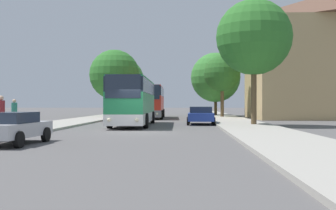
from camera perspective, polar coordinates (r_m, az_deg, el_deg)
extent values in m
plane|color=#565454|center=(22.63, -4.48, -3.94)|extent=(300.00, 300.00, 0.00)
cube|color=#A39E93|center=(24.50, -20.98, -3.46)|extent=(4.00, 120.00, 0.15)
cube|color=#A39E93|center=(22.84, 13.27, -3.72)|extent=(4.00, 120.00, 0.15)
cube|color=tan|center=(47.06, 22.43, 4.55)|extent=(17.02, 11.46, 10.48)
pyramid|color=brown|center=(48.10, 22.44, 12.84)|extent=(17.02, 11.46, 3.44)
cube|color=silver|center=(29.48, -5.03, -1.78)|extent=(2.64, 11.28, 0.70)
cube|color=#23844C|center=(29.46, -5.03, 0.25)|extent=(2.64, 11.28, 1.39)
cube|color=#232D3D|center=(29.49, -5.03, 2.53)|extent=(2.66, 11.05, 0.95)
cube|color=#23844C|center=(29.51, -5.03, 3.57)|extent=(2.59, 11.05, 0.12)
cube|color=#232D3D|center=(23.89, -6.57, 2.73)|extent=(2.17, 0.10, 1.45)
sphere|color=#F4EAC1|center=(24.00, -8.57, -2.13)|extent=(0.24, 0.24, 0.24)
sphere|color=#F4EAC1|center=(23.76, -4.56, -2.15)|extent=(0.24, 0.24, 0.24)
cylinder|color=black|center=(26.32, -8.47, -2.28)|extent=(0.32, 1.01, 1.00)
cylinder|color=black|center=(26.01, -3.23, -2.31)|extent=(0.32, 1.01, 1.00)
cylinder|color=black|center=(32.97, -6.44, -1.79)|extent=(0.32, 1.01, 1.00)
cylinder|color=black|center=(32.73, -2.25, -1.81)|extent=(0.32, 1.01, 1.00)
cube|color=gray|center=(44.47, -2.40, -1.13)|extent=(2.84, 11.25, 0.70)
cube|color=red|center=(44.46, -2.40, 0.30)|extent=(2.84, 11.25, 1.51)
cube|color=#232D3D|center=(44.48, -2.40, 1.88)|extent=(2.85, 11.03, 0.95)
cube|color=red|center=(44.50, -2.40, 2.57)|extent=(2.78, 11.03, 0.12)
cube|color=#232D3D|center=(38.87, -2.87, 1.91)|extent=(2.24, 0.13, 1.45)
sphere|color=#F4EAC1|center=(38.91, -4.15, -1.26)|extent=(0.24, 0.24, 0.24)
sphere|color=#F4EAC1|center=(38.80, -1.60, -1.26)|extent=(0.24, 0.24, 0.24)
cylinder|color=black|center=(41.22, -4.39, -1.40)|extent=(0.33, 1.01, 1.00)
cylinder|color=black|center=(41.07, -0.94, -1.41)|extent=(0.33, 1.01, 1.00)
cylinder|color=black|center=(47.90, -3.66, -1.19)|extent=(0.33, 1.01, 1.00)
cylinder|color=black|center=(47.77, -0.69, -1.19)|extent=(0.33, 1.01, 1.00)
cube|color=#B7B7BC|center=(16.83, -21.60, -3.36)|extent=(1.92, 3.99, 0.55)
cube|color=#232D3D|center=(16.66, -21.85, -1.71)|extent=(1.61, 2.11, 0.42)
cylinder|color=black|center=(18.31, -22.24, -3.95)|extent=(0.23, 0.63, 0.62)
cylinder|color=black|center=(17.57, -17.30, -4.11)|extent=(0.23, 0.63, 0.62)
cylinder|color=black|center=(15.38, -20.85, -4.72)|extent=(0.23, 0.63, 0.62)
cube|color=#233D9E|center=(31.11, 4.79, -1.70)|extent=(2.07, 4.61, 0.61)
cube|color=#232D3D|center=(31.28, 4.79, -0.69)|extent=(1.78, 2.42, 0.48)
cylinder|color=black|center=(29.73, 6.69, -2.37)|extent=(0.22, 0.63, 0.62)
cylinder|color=black|center=(29.71, 2.94, -2.37)|extent=(0.22, 0.63, 0.62)
cylinder|color=black|center=(32.55, 6.48, -2.15)|extent=(0.22, 0.63, 0.62)
cylinder|color=black|center=(32.54, 3.06, -2.15)|extent=(0.22, 0.63, 0.62)
cylinder|color=#23232D|center=(26.99, -21.41, -2.08)|extent=(0.30, 0.30, 0.84)
cylinder|color=#236656|center=(26.97, -21.41, -0.43)|extent=(0.36, 0.36, 0.70)
sphere|color=tan|center=(26.97, -21.41, 0.56)|extent=(0.23, 0.23, 0.23)
cylinder|color=#23232D|center=(21.25, -23.06, -2.60)|extent=(0.30, 0.30, 0.90)
cylinder|color=maroon|center=(21.23, -23.06, -0.39)|extent=(0.36, 0.36, 0.75)
sphere|color=tan|center=(21.23, -23.07, 0.94)|extent=(0.24, 0.24, 0.24)
cylinder|color=#47331E|center=(48.64, -7.76, 0.05)|extent=(0.40, 0.40, 2.77)
sphere|color=#2D7028|center=(48.78, -7.76, 4.39)|extent=(6.13, 6.13, 6.13)
cylinder|color=#47331E|center=(55.81, -6.63, -0.01)|extent=(0.40, 0.40, 2.63)
sphere|color=#428938|center=(55.91, -6.63, 3.67)|extent=(6.05, 6.05, 6.05)
cylinder|color=brown|center=(29.27, 12.34, 1.46)|extent=(0.40, 0.40, 4.27)
sphere|color=#2D7028|center=(29.67, 12.35, 9.58)|extent=(5.49, 5.49, 5.49)
cylinder|color=#513D23|center=(53.14, 6.92, -0.06)|extent=(0.40, 0.40, 2.55)
sphere|color=#387F33|center=(53.26, 6.92, 4.00)|extent=(6.65, 6.65, 6.65)
cylinder|color=brown|center=(46.19, 7.87, 0.47)|extent=(0.40, 0.40, 3.45)
sphere|color=#286023|center=(46.33, 7.87, 4.57)|extent=(4.24, 4.24, 4.24)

